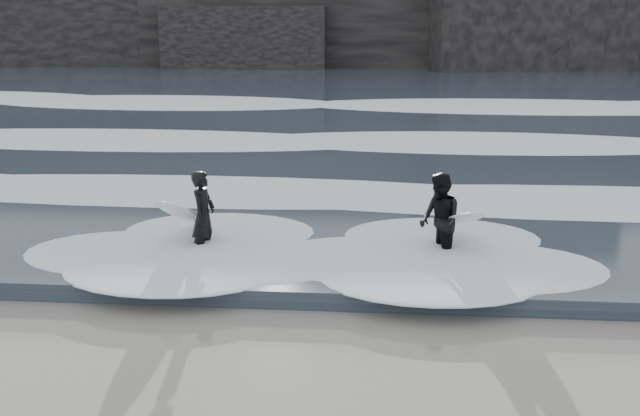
{
  "coord_description": "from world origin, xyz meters",
  "views": [
    {
      "loc": [
        0.92,
        -8.08,
        4.54
      ],
      "look_at": [
        -0.24,
        5.26,
        1.0
      ],
      "focal_mm": 45.0,
      "sensor_mm": 36.0,
      "label": 1
    }
  ],
  "objects": [
    {
      "name": "ground",
      "position": [
        0.0,
        0.0,
        0.0
      ],
      "size": [
        120.0,
        120.0,
        0.0
      ],
      "primitive_type": "plane",
      "color": "#7D6755",
      "rests_on": "ground"
    },
    {
      "name": "sea",
      "position": [
        0.0,
        29.0,
        0.15
      ],
      "size": [
        90.0,
        52.0,
        0.3
      ],
      "primitive_type": "cube",
      "color": "#293542",
      "rests_on": "ground"
    },
    {
      "name": "foam_near",
      "position": [
        0.0,
        9.0,
        0.4
      ],
      "size": [
        60.0,
        3.2,
        0.2
      ],
      "primitive_type": "ellipsoid",
      "color": "white",
      "rests_on": "sea"
    },
    {
      "name": "foam_mid",
      "position": [
        0.0,
        16.0,
        0.42
      ],
      "size": [
        60.0,
        4.0,
        0.24
      ],
      "primitive_type": "ellipsoid",
      "color": "white",
      "rests_on": "sea"
    },
    {
      "name": "foam_far",
      "position": [
        0.0,
        25.0,
        0.45
      ],
      "size": [
        60.0,
        4.8,
        0.3
      ],
      "primitive_type": "ellipsoid",
      "color": "white",
      "rests_on": "sea"
    },
    {
      "name": "surfer_left",
      "position": [
        -2.41,
        5.28,
        0.81
      ],
      "size": [
        1.03,
        1.99,
        1.61
      ],
      "color": "black",
      "rests_on": "ground"
    },
    {
      "name": "surfer_right",
      "position": [
        1.87,
        5.26,
        0.83
      ],
      "size": [
        1.21,
        2.01,
        1.65
      ],
      "color": "black",
      "rests_on": "ground"
    }
  ]
}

